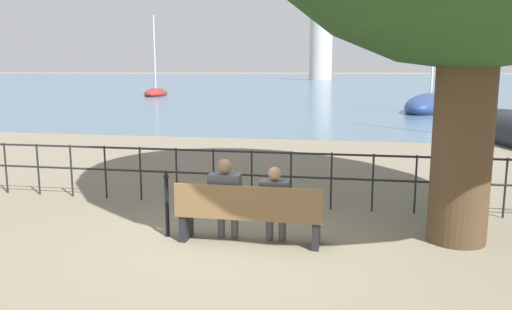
{
  "coord_description": "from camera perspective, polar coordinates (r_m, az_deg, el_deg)",
  "views": [
    {
      "loc": [
        1.39,
        -6.92,
        2.52
      ],
      "look_at": [
        0.0,
        0.5,
        1.23
      ],
      "focal_mm": 35.0,
      "sensor_mm": 36.0,
      "label": 1
    }
  ],
  "objects": [
    {
      "name": "ground_plane",
      "position": [
        7.49,
        -0.71,
        -9.95
      ],
      "size": [
        1000.0,
        1000.0,
        0.0
      ],
      "primitive_type": "plane",
      "color": "#7A705B"
    },
    {
      "name": "harbor_water",
      "position": [
        168.09,
        10.23,
        8.68
      ],
      "size": [
        600.0,
        300.0,
        0.01
      ],
      "color": "slate",
      "rests_on": "ground_plane"
    },
    {
      "name": "park_bench",
      "position": [
        7.29,
        -0.82,
        -6.83
      ],
      "size": [
        2.15,
        0.45,
        0.9
      ],
      "color": "brown",
      "rests_on": "ground_plane"
    },
    {
      "name": "seated_person_left",
      "position": [
        7.38,
        -3.51,
        -4.7
      ],
      "size": [
        0.47,
        0.35,
        1.25
      ],
      "color": "#4C4C51",
      "rests_on": "ground_plane"
    },
    {
      "name": "seated_person_right",
      "position": [
        7.26,
        2.16,
        -5.33
      ],
      "size": [
        0.42,
        0.35,
        1.16
      ],
      "color": "#4C4C51",
      "rests_on": "ground_plane"
    },
    {
      "name": "promenade_railing",
      "position": [
        9.23,
        1.74,
        -1.7
      ],
      "size": [
        14.03,
        0.04,
        1.05
      ],
      "color": "black",
      "rests_on": "ground_plane"
    },
    {
      "name": "closed_umbrella",
      "position": [
        7.7,
        -10.16,
        -5.01
      ],
      "size": [
        0.09,
        0.09,
        1.05
      ],
      "color": "black",
      "rests_on": "ground_plane"
    },
    {
      "name": "sailboat_0",
      "position": [
        51.53,
        -11.37,
        6.97
      ],
      "size": [
        3.6,
        6.55,
        8.15
      ],
      "rotation": [
        0.0,
        0.0,
        0.24
      ],
      "color": "maroon",
      "rests_on": "ground_plane"
    },
    {
      "name": "sailboat_3",
      "position": [
        32.44,
        19.29,
        5.31
      ],
      "size": [
        4.87,
        7.29,
        8.63
      ],
      "rotation": [
        0.0,
        0.0,
        -0.37
      ],
      "color": "navy",
      "rests_on": "ground_plane"
    },
    {
      "name": "harbor_lighthouse",
      "position": [
        133.09,
        7.43,
        12.33
      ],
      "size": [
        5.87,
        5.87,
        19.0
      ],
      "color": "beige",
      "rests_on": "ground_plane"
    }
  ]
}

